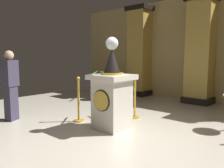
% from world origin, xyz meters
% --- Properties ---
extents(ground_plane, '(10.64, 10.64, 0.00)m').
position_xyz_m(ground_plane, '(0.00, 0.00, 0.00)').
color(ground_plane, beige).
extents(back_wall, '(10.64, 0.16, 3.46)m').
position_xyz_m(back_wall, '(0.00, 4.52, 1.73)').
color(back_wall, tan).
rests_on(back_wall, ground_plane).
extents(pedestal_clock, '(0.77, 0.77, 1.88)m').
position_xyz_m(pedestal_clock, '(-0.30, 0.27, 0.72)').
color(pedestal_clock, silver).
rests_on(pedestal_clock, ground_plane).
extents(stanchion_near, '(0.24, 0.24, 1.06)m').
position_xyz_m(stanchion_near, '(-0.45, 1.27, 0.37)').
color(stanchion_near, gold).
rests_on(stanchion_near, ground_plane).
extents(stanchion_far, '(0.24, 0.24, 1.04)m').
position_xyz_m(stanchion_far, '(-1.24, 0.17, 0.36)').
color(stanchion_far, gold).
rests_on(stanchion_far, ground_plane).
extents(velvet_rope, '(0.97, 0.98, 0.22)m').
position_xyz_m(velvet_rope, '(-0.84, 0.72, 0.79)').
color(velvet_rope, '#591419').
extents(column_left, '(0.87, 0.87, 3.33)m').
position_xyz_m(column_left, '(-2.32, 4.16, 1.65)').
color(column_left, black).
rests_on(column_left, ground_plane).
extents(column_centre_rear, '(0.90, 0.90, 3.33)m').
position_xyz_m(column_centre_rear, '(0.00, 4.16, 1.65)').
color(column_centre_rear, black).
rests_on(column_centre_rear, ground_plane).
extents(potted_palm_left, '(0.68, 0.67, 1.07)m').
position_xyz_m(potted_palm_left, '(-2.81, 2.42, 0.30)').
color(potted_palm_left, '#2D2823').
rests_on(potted_palm_left, ground_plane).
extents(bystander_guest, '(0.35, 0.42, 1.62)m').
position_xyz_m(bystander_guest, '(-2.48, -0.81, 0.86)').
color(bystander_guest, '#383347').
rests_on(bystander_guest, ground_plane).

